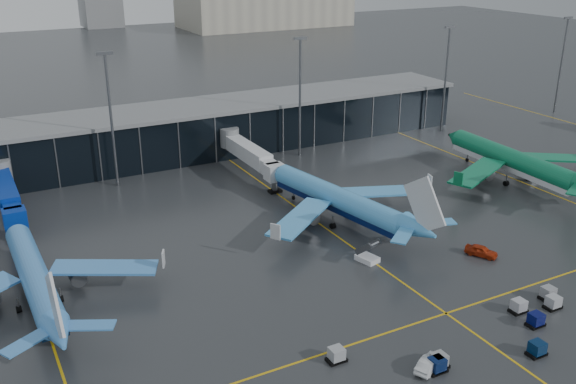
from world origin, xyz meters
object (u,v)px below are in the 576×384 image
airliner_klm_near (338,186)px  service_van_white (429,363)px  airliner_aer_lingus (514,148)px  mobile_airstair (367,256)px  baggage_carts (492,330)px  airliner_arkefly (32,261)px  service_van_red (481,251)px

airliner_klm_near → service_van_white: (-12.66, -38.95, -5.44)m
airliner_aer_lingus → mobile_airstair: airliner_aer_lingus is taller
baggage_carts → mobile_airstair: bearing=95.2°
service_van_white → airliner_aer_lingus: bearing=-79.6°
airliner_arkefly → service_van_white: airliner_arkefly is taller
airliner_arkefly → service_van_white: bearing=-46.1°
airliner_klm_near → mobile_airstair: airliner_klm_near is taller
airliner_klm_near → service_van_white: size_ratio=8.75×
service_van_red → service_van_white: service_van_red is taller
mobile_airstair → baggage_carts: bearing=-98.9°
mobile_airstair → service_van_red: mobile_airstair is taller
airliner_arkefly → airliner_aer_lingus: (88.77, 4.03, 0.79)m
baggage_carts → service_van_white: baggage_carts is taller
mobile_airstair → service_van_white: 25.83m
airliner_klm_near → service_van_red: bearing=-70.6°
airliner_arkefly → service_van_white: (35.70, -35.49, -5.00)m
airliner_aer_lingus → baggage_carts: (-42.34, -37.99, -5.80)m
service_van_red → baggage_carts: bearing=-158.6°
airliner_aer_lingus → service_van_white: 66.43m
baggage_carts → service_van_red: baggage_carts is taller
airliner_aer_lingus → airliner_klm_near: bearing=-176.8°
airliner_klm_near → airliner_aer_lingus: size_ratio=0.95×
airliner_aer_lingus → mobile_airstair: bearing=-158.7°
airliner_arkefly → mobile_airstair: bearing=-15.3°
airliner_klm_near → mobile_airstair: (-4.00, -14.62, -5.43)m
service_van_white → baggage_carts: bearing=-108.1°
service_van_white → mobile_airstair: bearing=-45.9°
mobile_airstair → service_van_red: size_ratio=0.76×
airliner_aer_lingus → service_van_white: size_ratio=9.26×
airliner_klm_near → airliner_arkefly: bearing=174.2°
service_van_red → airliner_aer_lingus: bearing=9.5°
baggage_carts → airliner_klm_near: bearing=87.0°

